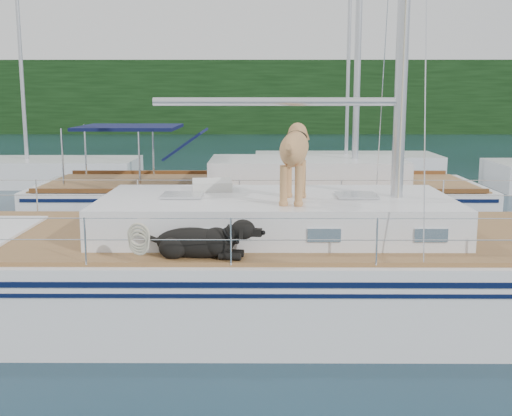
{
  "coord_description": "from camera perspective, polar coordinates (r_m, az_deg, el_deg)",
  "views": [
    {
      "loc": [
        0.55,
        -9.45,
        3.33
      ],
      "look_at": [
        0.5,
        0.2,
        1.6
      ],
      "focal_mm": 45.0,
      "sensor_mm": 36.0,
      "label": 1
    }
  ],
  "objects": [
    {
      "name": "tree_line",
      "position": [
        54.46,
        -0.28,
        9.82
      ],
      "size": [
        90.0,
        3.0,
        6.0
      ],
      "primitive_type": "cube",
      "color": "black",
      "rests_on": "ground"
    },
    {
      "name": "ground",
      "position": [
        10.04,
        -2.9,
        -9.23
      ],
      "size": [
        120.0,
        120.0,
        0.0
      ],
      "primitive_type": "plane",
      "color": "black",
      "rests_on": "ground"
    },
    {
      "name": "neighbor_sailboat",
      "position": [
        16.18,
        0.64,
        0.54
      ],
      "size": [
        11.0,
        3.5,
        13.3
      ],
      "color": "white",
      "rests_on": "ground"
    },
    {
      "name": "main_sailboat",
      "position": [
        9.82,
        -2.36,
        -5.47
      ],
      "size": [
        12.0,
        3.8,
        14.01
      ],
      "color": "white",
      "rests_on": "ground"
    },
    {
      "name": "shore_bank",
      "position": [
        55.72,
        -0.26,
        7.36
      ],
      "size": [
        92.0,
        1.0,
        1.2
      ],
      "primitive_type": "cube",
      "color": "#595147",
      "rests_on": "ground"
    },
    {
      "name": "bg_boat_center",
      "position": [
        25.85,
        7.99,
        3.67
      ],
      "size": [
        7.2,
        3.0,
        11.65
      ],
      "color": "white",
      "rests_on": "ground"
    },
    {
      "name": "bg_boat_west",
      "position": [
        25.13,
        -19.62,
        2.98
      ],
      "size": [
        8.0,
        3.0,
        11.65
      ],
      "color": "white",
      "rests_on": "ground"
    }
  ]
}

